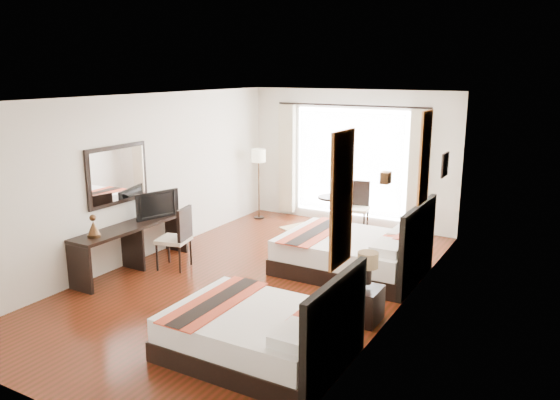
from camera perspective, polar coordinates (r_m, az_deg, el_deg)
The scene contains 29 objects.
floor at distance 8.57m, azimuth -2.62°, elevation -8.40°, with size 4.50×7.50×0.01m, color #3A1B0A.
ceiling at distance 7.96m, azimuth -2.84°, elevation 10.61°, with size 4.50×7.50×0.02m, color white.
wall_headboard at distance 7.23m, azimuth 12.48°, elevation -1.15°, with size 0.01×7.50×2.80m, color silver.
wall_desk at distance 9.52m, azimuth -14.22°, elevation 2.25°, with size 0.01×7.50×2.80m, color silver.
wall_window at distance 11.43m, azimuth 7.41°, elevation 4.39°, with size 4.50×0.01×2.80m, color silver.
wall_entry at distance 5.50m, azimuth -24.27°, elevation -6.74°, with size 4.50×0.01×2.80m, color silver.
window_glass at distance 11.43m, azimuth 7.36°, elevation 3.88°, with size 2.40×0.02×2.20m, color white.
sheer_curtain at distance 11.38m, azimuth 7.25°, elevation 3.84°, with size 2.30×0.02×2.10m, color white.
drape_left at distance 11.97m, azimuth 0.74°, elevation 4.32°, with size 0.35×0.14×2.35m, color #BDB193.
drape_right at distance 10.88m, azimuth 14.23°, elevation 2.98°, with size 0.35×0.14×2.35m, color #BDB193.
art_panel_near at distance 5.36m, azimuth 6.47°, elevation 0.05°, with size 0.03×0.50×1.35m, color maroon.
art_panel_far at distance 8.16m, azimuth 14.90°, elevation 4.31°, with size 0.03×0.50×1.35m, color maroon.
wall_sconce at distance 6.68m, azimuth 10.99°, elevation 2.30°, with size 0.10×0.14×0.14m, color #412A17.
mirror_frame at distance 9.09m, azimuth -16.62°, elevation 2.54°, with size 0.04×1.25×0.95m, color black.
mirror_glass at distance 9.07m, azimuth -16.51°, elevation 2.53°, with size 0.01×1.12×0.82m, color white.
bed_near at distance 6.35m, azimuth -1.88°, elevation -13.66°, with size 2.00×1.56×1.13m.
bed_far at distance 8.86m, azimuth 7.83°, elevation -5.51°, with size 2.21×1.72×1.24m.
nightstand at distance 7.26m, azimuth 8.86°, elevation -10.75°, with size 0.38×0.47×0.46m, color black.
table_lamp at distance 7.09m, azimuth 9.16°, elevation -6.46°, with size 0.27×0.27×0.42m.
vase at distance 7.00m, azimuth 8.30°, elevation -8.64°, with size 0.13×0.13×0.14m, color black.
console_desk at distance 9.21m, azimuth -15.13°, elevation -4.75°, with size 0.50×2.20×0.76m, color black.
television at distance 9.41m, azimuth -12.93°, elevation -0.39°, with size 0.80×0.10×0.46m, color black.
bronze_figurine at distance 8.57m, azimuth -18.91°, elevation -2.71°, with size 0.20×0.20×0.30m, color #412A17, non-canonical shape.
desk_chair at distance 9.13m, azimuth -10.89°, elevation -5.10°, with size 0.58×0.58×1.04m.
floor_lamp at distance 11.74m, azimuth -2.25°, elevation 4.15°, with size 0.31×0.31×1.52m.
side_table at distance 11.25m, azimuth 5.43°, elevation -1.27°, with size 0.57×0.57×0.66m, color black.
fruit_bowl at distance 11.19m, azimuth 5.73°, elevation 0.51°, with size 0.21×0.21×0.05m, color #422E17.
window_chair at distance 11.06m, azimuth 7.98°, elevation -1.73°, with size 0.55×0.55×1.01m.
jute_rug at distance 11.05m, azimuth 3.62°, elevation -3.26°, with size 1.28×0.87×0.01m, color tan.
Camera 1 is at (4.28, -6.71, 3.19)m, focal length 35.00 mm.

